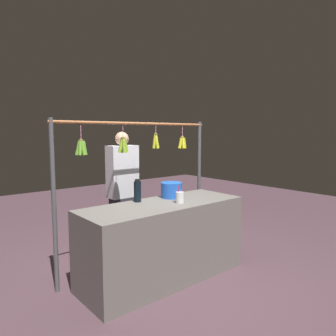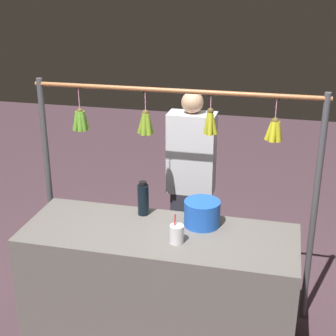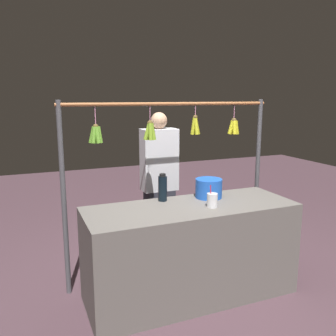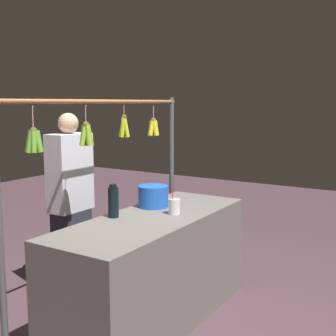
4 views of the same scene
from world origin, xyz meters
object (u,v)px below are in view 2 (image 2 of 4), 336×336
blue_bucket (202,213)px  drink_cup (177,234)px  vendor_person (191,187)px  water_bottle (143,199)px

blue_bucket → drink_cup: (0.11, 0.27, -0.03)m
drink_cup → vendor_person: 0.98m
blue_bucket → vendor_person: vendor_person is taller
blue_bucket → vendor_person: (0.21, -0.70, -0.13)m
water_bottle → blue_bucket: size_ratio=1.02×
vendor_person → water_bottle: bearing=71.4°
water_bottle → drink_cup: water_bottle is taller
drink_cup → vendor_person: size_ratio=0.12×
water_bottle → blue_bucket: bearing=171.6°
vendor_person → blue_bucket: bearing=106.7°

